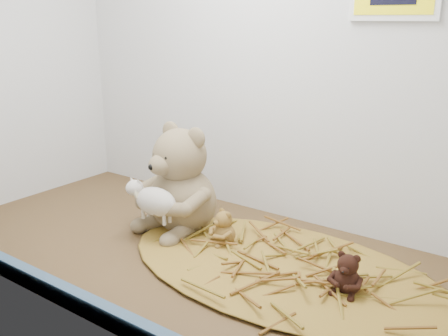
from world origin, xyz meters
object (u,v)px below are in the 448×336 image
Objects in this scene: toy_lamb at (156,202)px; main_teddy at (182,178)px; mini_teddy_tan at (224,225)px; mini_teddy_brown at (348,271)px.

main_teddy is at bearing 90.00° from toy_lamb.
mini_teddy_tan is (13.95, -2.44, -7.59)cm from main_teddy.
main_teddy is 16.06cm from mini_teddy_tan.
mini_teddy_tan is at bearing 25.88° from toy_lamb.
main_teddy is 3.30× the size of mini_teddy_brown.
toy_lamb is (0.00, -9.20, -3.05)cm from main_teddy.
mini_teddy_brown is at bearing 3.70° from toy_lamb.
mini_teddy_brown is at bearing 2.67° from main_teddy.
toy_lamb is 1.79× the size of mini_teddy_brown.
toy_lamb is at bearing -178.63° from mini_teddy_brown.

